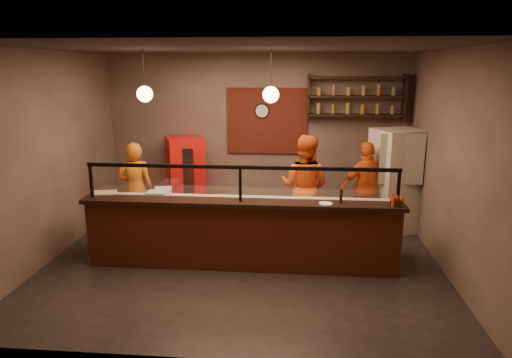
# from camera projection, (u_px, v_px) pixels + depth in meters

# --- Properties ---
(floor) EXTENTS (6.00, 6.00, 0.00)m
(floor) POSITION_uv_depth(u_px,v_px,m) (243.00, 260.00, 7.14)
(floor) COLOR black
(floor) RESTS_ON ground
(ceiling) EXTENTS (6.00, 6.00, 0.00)m
(ceiling) POSITION_uv_depth(u_px,v_px,m) (242.00, 48.00, 6.37)
(ceiling) COLOR #362F2A
(ceiling) RESTS_ON wall_back
(wall_back) EXTENTS (6.00, 0.00, 6.00)m
(wall_back) POSITION_uv_depth(u_px,v_px,m) (257.00, 136.00, 9.18)
(wall_back) COLOR #736154
(wall_back) RESTS_ON floor
(wall_left) EXTENTS (0.00, 5.00, 5.00)m
(wall_left) POSITION_uv_depth(u_px,v_px,m) (49.00, 157.00, 7.02)
(wall_left) COLOR #736154
(wall_left) RESTS_ON floor
(wall_right) EXTENTS (0.00, 5.00, 5.00)m
(wall_right) POSITION_uv_depth(u_px,v_px,m) (451.00, 164.00, 6.50)
(wall_right) COLOR #736154
(wall_right) RESTS_ON floor
(wall_front) EXTENTS (6.00, 0.00, 6.00)m
(wall_front) POSITION_uv_depth(u_px,v_px,m) (212.00, 213.00, 4.34)
(wall_front) COLOR #736154
(wall_front) RESTS_ON floor
(brick_patch) EXTENTS (1.60, 0.04, 1.30)m
(brick_patch) POSITION_uv_depth(u_px,v_px,m) (267.00, 121.00, 9.06)
(brick_patch) COLOR maroon
(brick_patch) RESTS_ON wall_back
(service_counter) EXTENTS (4.60, 0.25, 1.00)m
(service_counter) POSITION_uv_depth(u_px,v_px,m) (241.00, 237.00, 6.73)
(service_counter) COLOR maroon
(service_counter) RESTS_ON floor
(counter_ledge) EXTENTS (4.70, 0.37, 0.06)m
(counter_ledge) POSITION_uv_depth(u_px,v_px,m) (240.00, 203.00, 6.60)
(counter_ledge) COLOR black
(counter_ledge) RESTS_ON service_counter
(worktop_cabinet) EXTENTS (4.60, 0.75, 0.85)m
(worktop_cabinet) POSITION_uv_depth(u_px,v_px,m) (245.00, 230.00, 7.23)
(worktop_cabinet) COLOR gray
(worktop_cabinet) RESTS_ON floor
(worktop) EXTENTS (4.60, 0.75, 0.05)m
(worktop) POSITION_uv_depth(u_px,v_px,m) (244.00, 203.00, 7.12)
(worktop) COLOR beige
(worktop) RESTS_ON worktop_cabinet
(sneeze_guard) EXTENTS (4.50, 0.05, 0.52)m
(sneeze_guard) POSITION_uv_depth(u_px,v_px,m) (240.00, 180.00, 6.52)
(sneeze_guard) COLOR white
(sneeze_guard) RESTS_ON counter_ledge
(wall_shelving) EXTENTS (1.84, 0.28, 0.85)m
(wall_shelving) POSITION_uv_depth(u_px,v_px,m) (356.00, 96.00, 8.65)
(wall_shelving) COLOR black
(wall_shelving) RESTS_ON wall_back
(wall_clock) EXTENTS (0.30, 0.04, 0.30)m
(wall_clock) POSITION_uv_depth(u_px,v_px,m) (262.00, 111.00, 9.01)
(wall_clock) COLOR black
(wall_clock) RESTS_ON wall_back
(pendant_left) EXTENTS (0.24, 0.24, 0.77)m
(pendant_left) POSITION_uv_depth(u_px,v_px,m) (145.00, 94.00, 6.85)
(pendant_left) COLOR black
(pendant_left) RESTS_ON ceiling
(pendant_right) EXTENTS (0.24, 0.24, 0.77)m
(pendant_right) POSITION_uv_depth(u_px,v_px,m) (271.00, 95.00, 6.69)
(pendant_right) COLOR black
(pendant_right) RESTS_ON ceiling
(cook_left) EXTENTS (0.69, 0.53, 1.67)m
(cook_left) POSITION_uv_depth(u_px,v_px,m) (136.00, 189.00, 8.12)
(cook_left) COLOR orange
(cook_left) RESTS_ON floor
(cook_mid) EXTENTS (1.07, 0.95, 1.83)m
(cook_mid) POSITION_uv_depth(u_px,v_px,m) (304.00, 187.00, 7.96)
(cook_mid) COLOR #E14F15
(cook_mid) RESTS_ON floor
(cook_right) EXTENTS (1.06, 0.68, 1.68)m
(cook_right) POSITION_uv_depth(u_px,v_px,m) (366.00, 189.00, 8.10)
(cook_right) COLOR #E95615
(cook_right) RESTS_ON floor
(fridge) EXTENTS (1.01, 0.98, 1.87)m
(fridge) POSITION_uv_depth(u_px,v_px,m) (395.00, 181.00, 8.28)
(fridge) COLOR beige
(fridge) RESTS_ON floor
(red_cooler) EXTENTS (0.89, 0.86, 1.60)m
(red_cooler) POSITION_uv_depth(u_px,v_px,m) (186.00, 177.00, 9.15)
(red_cooler) COLOR red
(red_cooler) RESTS_ON floor
(pizza_dough) EXTENTS (0.59, 0.59, 0.01)m
(pizza_dough) POSITION_uv_depth(u_px,v_px,m) (289.00, 202.00, 7.07)
(pizza_dough) COLOR white
(pizza_dough) RESTS_ON worktop
(prep_tub_a) EXTENTS (0.31, 0.25, 0.16)m
(prep_tub_a) POSITION_uv_depth(u_px,v_px,m) (157.00, 196.00, 7.14)
(prep_tub_a) COLOR silver
(prep_tub_a) RESTS_ON worktop
(prep_tub_b) EXTENTS (0.32, 0.28, 0.14)m
(prep_tub_b) POSITION_uv_depth(u_px,v_px,m) (163.00, 192.00, 7.42)
(prep_tub_b) COLOR silver
(prep_tub_b) RESTS_ON worktop
(prep_tub_c) EXTENTS (0.39, 0.34, 0.17)m
(prep_tub_c) POSITION_uv_depth(u_px,v_px,m) (104.00, 198.00, 7.03)
(prep_tub_c) COLOR silver
(prep_tub_c) RESTS_ON worktop
(rolling_pin) EXTENTS (0.34, 0.17, 0.06)m
(rolling_pin) POSITION_uv_depth(u_px,v_px,m) (214.00, 197.00, 7.26)
(rolling_pin) COLOR yellow
(rolling_pin) RESTS_ON worktop
(condiment_caddy) EXTENTS (0.20, 0.17, 0.09)m
(condiment_caddy) POSITION_uv_depth(u_px,v_px,m) (397.00, 203.00, 6.35)
(condiment_caddy) COLOR black
(condiment_caddy) RESTS_ON counter_ledge
(pepper_mill) EXTENTS (0.06, 0.06, 0.20)m
(pepper_mill) POSITION_uv_depth(u_px,v_px,m) (341.00, 196.00, 6.48)
(pepper_mill) COLOR black
(pepper_mill) RESTS_ON counter_ledge
(small_plate) EXTENTS (0.25, 0.25, 0.01)m
(small_plate) POSITION_uv_depth(u_px,v_px,m) (326.00, 204.00, 6.45)
(small_plate) COLOR white
(small_plate) RESTS_ON counter_ledge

